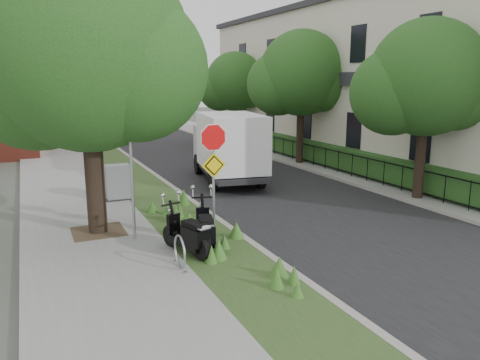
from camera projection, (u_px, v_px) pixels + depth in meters
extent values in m
plane|color=#4C5147|center=(273.00, 247.00, 12.20)|extent=(120.00, 120.00, 0.00)
cube|color=gray|center=(67.00, 183.00, 19.33)|extent=(3.50, 60.00, 0.12)
cube|color=#2A491F|center=(133.00, 178.00, 20.46)|extent=(2.00, 60.00, 0.12)
cube|color=#9E9991|center=(155.00, 176.00, 20.86)|extent=(0.20, 60.00, 0.13)
cube|color=black|center=(227.00, 171.00, 22.31)|extent=(7.00, 60.00, 0.01)
cube|color=#9E9991|center=(291.00, 164.00, 23.72)|extent=(0.20, 60.00, 0.13)
cube|color=gray|center=(319.00, 162.00, 24.42)|extent=(3.20, 60.00, 0.12)
cylinder|color=black|center=(93.00, 152.00, 12.56)|extent=(0.52, 0.52, 4.48)
sphere|color=#1C4416|center=(86.00, 47.00, 11.99)|extent=(5.40, 5.40, 5.40)
sphere|color=#1C4416|center=(36.00, 74.00, 12.35)|extent=(4.05, 4.05, 4.05)
sphere|color=#1C4416|center=(135.00, 69.00, 11.94)|extent=(3.78, 3.78, 3.78)
cube|color=#473828|center=(98.00, 231.00, 13.03)|extent=(1.40, 1.40, 0.01)
cylinder|color=#A5A8AD|center=(131.00, 165.00, 12.05)|extent=(0.08, 0.08, 4.00)
torus|color=#A5A8AD|center=(180.00, 251.00, 10.46)|extent=(0.05, 0.77, 0.77)
cube|color=#A5A8AD|center=(185.00, 272.00, 10.22)|extent=(0.06, 0.06, 0.04)
cube|color=#A5A8AD|center=(176.00, 261.00, 10.86)|extent=(0.06, 0.06, 0.04)
cylinder|color=#A5A8AD|center=(214.00, 186.00, 11.82)|extent=(0.07, 0.07, 3.00)
cylinder|color=red|center=(213.00, 137.00, 11.53)|extent=(0.86, 0.03, 0.86)
cylinder|color=white|center=(213.00, 137.00, 11.54)|extent=(0.94, 0.02, 0.94)
cube|color=yellow|center=(214.00, 165.00, 11.68)|extent=(0.64, 0.03, 0.64)
cube|color=black|center=(303.00, 144.00, 23.80)|extent=(0.04, 24.00, 0.04)
cube|color=black|center=(303.00, 159.00, 23.97)|extent=(0.04, 24.00, 0.04)
cylinder|color=black|center=(303.00, 152.00, 23.89)|extent=(0.03, 0.03, 1.00)
cube|color=#214C1B|center=(314.00, 151.00, 24.17)|extent=(1.00, 24.00, 1.10)
cube|color=beige|center=(373.00, 85.00, 24.94)|extent=(7.00, 26.00, 8.00)
cube|color=#2D2D33|center=(378.00, 5.00, 24.09)|extent=(7.40, 26.40, 0.30)
cube|color=#2D2D33|center=(318.00, 79.00, 23.43)|extent=(0.25, 26.00, 0.60)
cylinder|color=black|center=(421.00, 145.00, 16.41)|extent=(0.36, 0.36, 3.81)
sphere|color=#1C4416|center=(427.00, 78.00, 15.92)|extent=(4.00, 4.00, 4.00)
sphere|color=#1C4416|center=(393.00, 92.00, 16.20)|extent=(3.00, 3.00, 3.00)
sphere|color=#1C4416|center=(455.00, 90.00, 15.89)|extent=(2.80, 2.80, 2.80)
cylinder|color=black|center=(300.00, 123.00, 23.49)|extent=(0.36, 0.36, 4.03)
sphere|color=#1C4416|center=(302.00, 73.00, 22.98)|extent=(4.20, 4.20, 4.20)
sphere|color=#1C4416|center=(278.00, 84.00, 23.26)|extent=(3.15, 3.15, 3.15)
sphere|color=#1C4416|center=(322.00, 82.00, 22.94)|extent=(2.94, 2.94, 2.94)
cylinder|color=black|center=(235.00, 116.00, 30.64)|extent=(0.36, 0.36, 3.64)
sphere|color=#1C4416|center=(235.00, 81.00, 30.17)|extent=(3.80, 3.80, 3.80)
sphere|color=#1C4416|center=(220.00, 89.00, 30.43)|extent=(2.85, 2.85, 2.85)
sphere|color=#1C4416|center=(249.00, 87.00, 30.14)|extent=(2.66, 2.66, 2.66)
cylinder|color=black|center=(171.00, 236.00, 11.85)|extent=(0.28, 0.55, 0.54)
cylinder|color=black|center=(201.00, 249.00, 10.92)|extent=(0.28, 0.55, 0.54)
cube|color=black|center=(187.00, 242.00, 11.34)|extent=(0.69, 1.24, 0.19)
cube|color=black|center=(195.00, 236.00, 11.03)|extent=(0.55, 0.75, 0.41)
cube|color=black|center=(194.00, 224.00, 11.01)|extent=(0.48, 0.68, 0.12)
cylinder|color=black|center=(202.00, 229.00, 12.38)|extent=(0.27, 0.57, 0.56)
cylinder|color=black|center=(207.00, 246.00, 11.10)|extent=(0.27, 0.57, 0.56)
cube|color=black|center=(205.00, 237.00, 11.68)|extent=(0.67, 1.28, 0.19)
cube|color=black|center=(206.00, 232.00, 11.27)|extent=(0.55, 0.77, 0.43)
cube|color=black|center=(206.00, 220.00, 11.26)|extent=(0.48, 0.70, 0.13)
cube|color=#262628|center=(228.00, 170.00, 19.89)|extent=(2.94, 5.65, 0.18)
cube|color=#B7BABC|center=(218.00, 143.00, 21.67)|extent=(2.30, 1.76, 1.62)
cube|color=white|center=(231.00, 142.00, 19.09)|extent=(2.87, 4.19, 2.23)
cube|color=#262628|center=(119.00, 198.00, 16.58)|extent=(0.93, 0.63, 0.04)
cube|color=gray|center=(118.00, 182.00, 16.46)|extent=(0.83, 0.53, 1.23)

